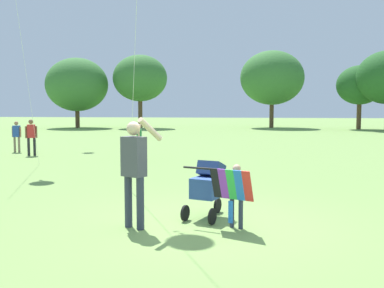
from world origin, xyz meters
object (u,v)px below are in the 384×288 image
object	(u,v)px
child_with_butterfly_kite	(235,190)
person_couple_left	(139,138)
person_sitting_far	(17,134)
stroller	(209,184)
person_red_shirt	(31,134)
person_adult_flyer	(134,164)

from	to	relation	value
child_with_butterfly_kite	person_couple_left	distance (m)	9.80
person_sitting_far	stroller	bearing A→B (deg)	-49.17
child_with_butterfly_kite	stroller	distance (m)	0.83
person_couple_left	child_with_butterfly_kite	bearing A→B (deg)	-68.07
child_with_butterfly_kite	person_couple_left	world-z (taller)	person_couple_left
stroller	person_sitting_far	distance (m)	13.57
person_red_shirt	person_couple_left	xyz separation A→B (m)	(4.48, -0.68, -0.07)
stroller	person_red_shirt	world-z (taller)	person_red_shirt
person_adult_flyer	stroller	bearing A→B (deg)	35.45
person_red_shirt	person_couple_left	world-z (taller)	person_red_shirt
child_with_butterfly_kite	stroller	bearing A→B (deg)	125.76
person_adult_flyer	person_couple_left	bearing A→B (deg)	102.33
person_red_shirt	person_sitting_far	xyz separation A→B (m)	(-1.21, 1.17, -0.07)
person_adult_flyer	stroller	world-z (taller)	person_adult_flyer
child_with_butterfly_kite	person_couple_left	xyz separation A→B (m)	(-3.66, 9.09, 0.13)
person_sitting_far	person_couple_left	xyz separation A→B (m)	(5.70, -1.85, 0.00)
child_with_butterfly_kite	person_sitting_far	world-z (taller)	person_sitting_far
person_adult_flyer	child_with_butterfly_kite	bearing A→B (deg)	5.15
person_sitting_far	child_with_butterfly_kite	bearing A→B (deg)	-49.46
child_with_butterfly_kite	person_adult_flyer	bearing A→B (deg)	-174.85
stroller	child_with_butterfly_kite	bearing A→B (deg)	-54.24
person_couple_left	person_sitting_far	bearing A→B (deg)	162.00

